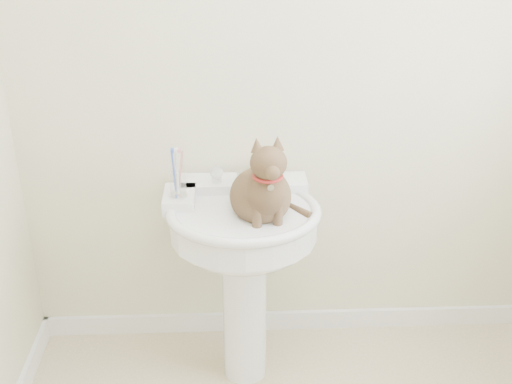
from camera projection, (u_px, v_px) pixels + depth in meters
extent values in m
cube|color=white|center=(289.00, 320.00, 2.93)|extent=(2.20, 0.02, 0.09)
cylinder|color=white|center=(245.00, 313.00, 2.54)|extent=(0.17, 0.17, 0.61)
cylinder|color=white|center=(244.00, 224.00, 2.37)|extent=(0.54, 0.54, 0.12)
ellipsoid|color=white|center=(244.00, 238.00, 2.39)|extent=(0.50, 0.43, 0.19)
torus|color=white|center=(244.00, 211.00, 2.34)|extent=(0.57, 0.57, 0.04)
cube|color=white|center=(242.00, 185.00, 2.51)|extent=(0.50, 0.14, 0.05)
cube|color=white|center=(179.00, 199.00, 2.40)|extent=(0.12, 0.18, 0.05)
cylinder|color=silver|center=(243.00, 178.00, 2.46)|extent=(0.05, 0.05, 0.05)
cylinder|color=silver|center=(243.00, 177.00, 2.40)|extent=(0.04, 0.04, 0.14)
sphere|color=white|center=(214.00, 172.00, 2.46)|extent=(0.06, 0.06, 0.06)
sphere|color=white|center=(271.00, 171.00, 2.47)|extent=(0.06, 0.06, 0.06)
cube|color=gold|center=(262.00, 171.00, 2.53)|extent=(0.10, 0.08, 0.03)
cylinder|color=silver|center=(179.00, 195.00, 2.36)|extent=(0.07, 0.07, 0.01)
cylinder|color=white|center=(178.00, 184.00, 2.34)|extent=(0.06, 0.06, 0.09)
cylinder|color=blue|center=(174.00, 172.00, 2.32)|extent=(0.01, 0.01, 0.17)
cylinder|color=white|center=(177.00, 171.00, 2.32)|extent=(0.01, 0.01, 0.17)
cylinder|color=#D7818A|center=(180.00, 171.00, 2.32)|extent=(0.01, 0.01, 0.17)
ellipsoid|color=brown|center=(261.00, 196.00, 2.31)|extent=(0.22, 0.26, 0.20)
ellipsoid|color=brown|center=(263.00, 191.00, 2.20)|extent=(0.14, 0.14, 0.18)
ellipsoid|color=brown|center=(264.00, 163.00, 2.12)|extent=(0.13, 0.11, 0.11)
cone|color=brown|center=(253.00, 144.00, 2.12)|extent=(0.04, 0.04, 0.05)
cone|color=brown|center=(274.00, 144.00, 2.12)|extent=(0.04, 0.04, 0.05)
cylinder|color=brown|center=(293.00, 209.00, 2.37)|extent=(0.03, 0.03, 0.23)
torus|color=maroon|center=(263.00, 176.00, 2.16)|extent=(0.11, 0.11, 0.01)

